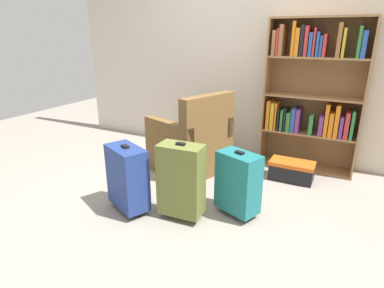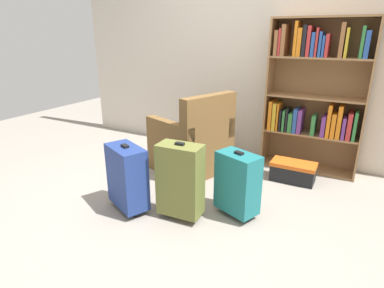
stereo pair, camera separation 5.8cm
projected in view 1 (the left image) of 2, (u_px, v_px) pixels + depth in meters
ground_plane at (180, 213)px, 2.79m from camera, size 8.81×8.81×0.00m
back_wall at (250, 50)px, 3.85m from camera, size 5.04×0.10×2.60m
bookshelf at (312, 92)px, 3.47m from camera, size 1.02×0.31×1.65m
armchair at (192, 144)px, 3.57m from camera, size 0.89×0.89×0.90m
mug at (244, 172)px, 3.48m from camera, size 0.12×0.08×0.10m
storage_box at (292, 170)px, 3.38m from camera, size 0.45×0.25×0.21m
suitcase_navy_blue at (127, 177)px, 2.73m from camera, size 0.45×0.36×0.61m
suitcase_teal at (238, 182)px, 2.67m from camera, size 0.40×0.32×0.58m
suitcase_olive at (181, 180)px, 2.60m from camera, size 0.37×0.22×0.68m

